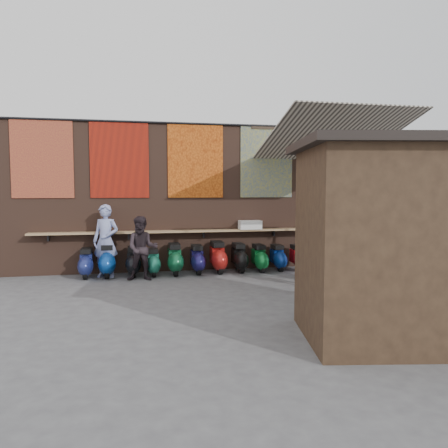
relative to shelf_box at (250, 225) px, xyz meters
name	(u,v)px	position (x,y,z in m)	size (l,w,h in m)	color
ground	(198,291)	(-1.78, -2.30, -1.24)	(70.00, 70.00, 0.00)	#474749
brick_wall	(184,197)	(-1.78, 0.40, 0.76)	(10.00, 0.40, 4.00)	brown
pier_right	(357,197)	(3.42, 0.40, 0.76)	(0.50, 0.50, 4.00)	#4C4238
eating_counter	(186,231)	(-1.78, 0.03, -0.14)	(8.00, 0.32, 0.05)	#9E7A51
shelf_box	(250,225)	(0.00, 0.00, 0.00)	(0.61, 0.32, 0.24)	white
tapestry_redgold	(42,158)	(-5.38, 0.18, 1.76)	(1.50, 0.02, 2.00)	maroon
tapestry_sun	(120,159)	(-3.48, 0.18, 1.76)	(1.50, 0.02, 2.00)	red
tapestry_orange	(196,161)	(-1.48, 0.18, 1.76)	(1.50, 0.02, 2.00)	#D4631A
tapestry_multi	(267,161)	(0.52, 0.18, 1.76)	(1.50, 0.02, 2.00)	navy
hang_rail	(184,123)	(-1.78, 0.17, 2.74)	(0.06, 0.06, 9.50)	black
scooter_stool_0	(86,263)	(-4.33, -0.28, -0.88)	(0.35, 0.77, 0.74)	navy
scooter_stool_1	(108,261)	(-3.81, -0.26, -0.83)	(0.39, 0.87, 0.83)	navy
scooter_stool_2	(133,261)	(-3.17, -0.27, -0.87)	(0.36, 0.79, 0.75)	black
scooter_stool_3	(153,262)	(-2.67, -0.33, -0.90)	(0.33, 0.73, 0.69)	#1B6F57
scooter_stool_4	(175,259)	(-2.11, -0.29, -0.84)	(0.38, 0.84, 0.80)	#105330
scooter_stool_5	(197,259)	(-1.52, -0.29, -0.87)	(0.35, 0.79, 0.75)	#151246
scooter_stool_6	(218,257)	(-0.96, -0.26, -0.83)	(0.39, 0.87, 0.82)	#A71A16
scooter_stool_7	(239,258)	(-0.37, -0.26, -0.86)	(0.36, 0.80, 0.76)	black
scooter_stool_8	(259,258)	(0.17, -0.35, -0.88)	(0.35, 0.77, 0.73)	#0E6229
scooter_stool_9	(278,258)	(0.72, -0.28, -0.90)	(0.33, 0.73, 0.70)	navy
scooter_stool_10	(298,258)	(1.28, -0.33, -0.90)	(0.32, 0.72, 0.69)	#A70C14
diner_left	(106,241)	(-3.84, -0.30, -0.32)	(0.67, 0.44, 1.85)	#8B96CA
diner_right	(142,249)	(-2.95, -0.90, -0.46)	(0.76, 0.60, 1.57)	#281F24
shopper_navy	(323,252)	(1.02, -2.55, -0.44)	(0.95, 0.39, 1.62)	#171632
shopper_grey	(378,248)	(2.58, -2.22, -0.43)	(1.05, 0.60, 1.63)	#56555A
shopper_tan	(317,243)	(1.24, -1.71, -0.33)	(0.89, 0.58, 1.82)	#7E5D50
market_stall	(395,245)	(0.61, -5.91, 0.15)	(2.58, 1.93, 2.79)	black
stall_roof	(398,145)	(0.61, -5.91, 1.61)	(2.89, 2.22, 0.12)	black
stall_sign	(372,201)	(0.78, -4.92, 0.78)	(1.20, 0.04, 0.50)	gold
stall_shelf	(370,260)	(0.78, -4.92, -0.22)	(2.14, 0.10, 0.06)	#473321
awning_canvas	(332,136)	(1.72, -1.40, 2.31)	(3.20, 3.40, 0.03)	beige
awning_ledger	(307,128)	(1.72, 0.19, 2.71)	(3.30, 0.08, 0.12)	#33261C
awning_header	(362,149)	(1.72, -2.90, 1.84)	(3.00, 0.08, 0.08)	black
awning_post_left	(300,221)	(0.32, -2.90, 0.31)	(0.09, 0.09, 3.10)	black
awning_post_right	(418,219)	(3.12, -2.90, 0.31)	(0.09, 0.09, 3.10)	black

